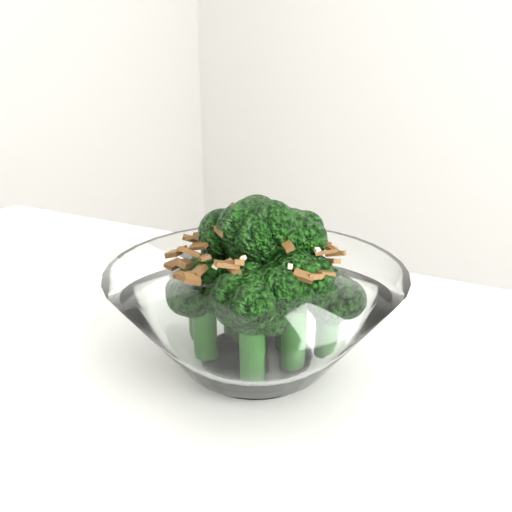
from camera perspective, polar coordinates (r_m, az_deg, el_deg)
The scene contains 1 object.
broccoli_dish at distance 0.47m, azimuth 0.04°, elevation -4.91°, with size 0.24×0.24×0.15m.
Camera 1 is at (0.23, -0.28, 1.01)m, focal length 40.00 mm.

